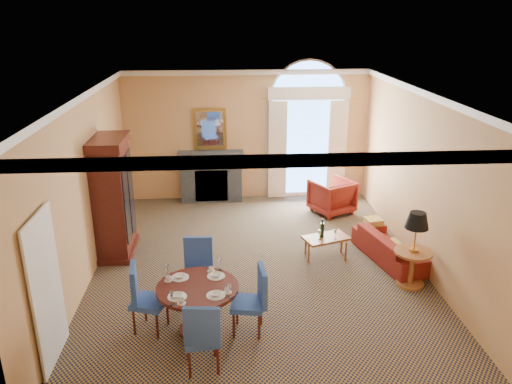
{
  "coord_description": "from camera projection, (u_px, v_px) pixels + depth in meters",
  "views": [
    {
      "loc": [
        -0.61,
        -8.27,
        4.49
      ],
      "look_at": [
        0.0,
        0.5,
        1.3
      ],
      "focal_mm": 35.0,
      "sensor_mm": 36.0,
      "label": 1
    }
  ],
  "objects": [
    {
      "name": "dining_chair_south",
      "position": [
        202.0,
        333.0,
        6.39
      ],
      "size": [
        0.52,
        0.53,
        1.05
      ],
      "rotation": [
        0.0,
        0.0,
        0.13
      ],
      "color": "#274A9D",
      "rests_on": "ground"
    },
    {
      "name": "room_envelope",
      "position": [
        254.0,
        127.0,
        9.09
      ],
      "size": [
        6.04,
        7.52,
        3.45
      ],
      "color": "tan",
      "rests_on": "ground"
    },
    {
      "name": "coffee_table",
      "position": [
        326.0,
        238.0,
        9.54
      ],
      "size": [
        0.95,
        0.71,
        0.8
      ],
      "rotation": [
        0.0,
        0.0,
        0.32
      ],
      "color": "#A46131",
      "rests_on": "ground"
    },
    {
      "name": "dining_chair_east",
      "position": [
        255.0,
        296.0,
        7.23
      ],
      "size": [
        0.54,
        0.54,
        1.05
      ],
      "rotation": [
        0.0,
        0.0,
        1.4
      ],
      "color": "#274A9D",
      "rests_on": "ground"
    },
    {
      "name": "side_table",
      "position": [
        415.0,
        240.0,
        8.42
      ],
      "size": [
        0.65,
        0.65,
        1.33
      ],
      "color": "#A46131",
      "rests_on": "ground"
    },
    {
      "name": "sofa",
      "position": [
        391.0,
        247.0,
        9.49
      ],
      "size": [
        1.12,
        1.92,
        0.53
      ],
      "primitive_type": "imported",
      "rotation": [
        0.0,
        0.0,
        1.81
      ],
      "color": "maroon",
      "rests_on": "ground"
    },
    {
      "name": "armchair",
      "position": [
        332.0,
        196.0,
        11.71
      ],
      "size": [
        1.17,
        1.18,
        0.8
      ],
      "primitive_type": "imported",
      "rotation": [
        0.0,
        0.0,
        3.61
      ],
      "color": "maroon",
      "rests_on": "ground"
    },
    {
      "name": "dining_chair_west",
      "position": [
        142.0,
        294.0,
        7.28
      ],
      "size": [
        0.59,
        0.59,
        1.05
      ],
      "rotation": [
        0.0,
        0.0,
        -1.89
      ],
      "color": "#274A9D",
      "rests_on": "ground"
    },
    {
      "name": "armoire",
      "position": [
        113.0,
        199.0,
        9.5
      ],
      "size": [
        0.67,
        1.18,
        2.32
      ],
      "color": "#3C120D",
      "rests_on": "ground"
    },
    {
      "name": "dining_table",
      "position": [
        198.0,
        298.0,
        7.25
      ],
      "size": [
        1.2,
        1.2,
        0.95
      ],
      "color": "#3C120D",
      "rests_on": "ground"
    },
    {
      "name": "dining_chair_north",
      "position": [
        199.0,
        265.0,
        8.12
      ],
      "size": [
        0.6,
        0.6,
        1.05
      ],
      "rotation": [
        0.0,
        0.0,
        2.79
      ],
      "color": "#274A9D",
      "rests_on": "ground"
    },
    {
      "name": "ground",
      "position": [
        258.0,
        266.0,
        9.32
      ],
      "size": [
        7.5,
        7.5,
        0.0
      ],
      "primitive_type": "plane",
      "color": "#13183C",
      "rests_on": "ground"
    }
  ]
}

